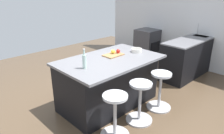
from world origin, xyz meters
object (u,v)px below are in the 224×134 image
Objects in this scene: stool_by_window at (160,92)px; apple_yellow at (113,52)px; kitchen_island at (108,82)px; cutting_board at (113,55)px; stool_middle at (140,103)px; oven_range at (147,44)px; fruit_bowl at (137,50)px; stool_near_camera at (115,117)px; water_bottle at (84,61)px; apple_red at (118,51)px.

apple_yellow reaches higher than stool_by_window.
kitchen_island is 5.02× the size of cutting_board.
cutting_board is at bearing -163.30° from kitchen_island.
cutting_board reaches higher than stool_middle.
oven_range is at bearing -156.03° from cutting_board.
apple_yellow is at bearing -66.76° from stool_by_window.
apple_yellow is at bearing -24.12° from fruit_bowl.
stool_near_camera is 2.22× the size of water_bottle.
cutting_board is 0.13m from apple_red.
water_bottle reaches higher than stool_near_camera.
apple_yellow is (0.36, -0.84, 0.65)m from stool_by_window.
fruit_bowl reaches higher than oven_range.
kitchen_island is (2.72, 1.19, 0.02)m from oven_range.
stool_middle is at bearing 35.34° from oven_range.
stool_middle is (0.57, 0.00, 0.00)m from stool_by_window.
stool_by_window is 1.07m from cutting_board.
apple_yellow is 0.25× the size of water_bottle.
oven_range is 11.19× the size of apple_yellow.
fruit_bowl is (-1.22, -0.64, 0.63)m from stool_near_camera.
apple_red is at bearing -24.51° from fruit_bowl.
oven_range is at bearing -148.08° from fruit_bowl.
apple_yellow is 0.10m from apple_red.
oven_range reaches higher than stool_near_camera.
apple_red is 0.38m from fruit_bowl.
apple_red is at bearing -110.76° from stool_middle.
oven_range is at bearing -154.92° from apple_red.
cutting_board is at bearing -102.53° from stool_middle.
apple_red is (-0.13, 0.00, 0.05)m from cutting_board.
apple_red is at bearing -170.23° from kitchen_island.
kitchen_island reaches higher than stool_near_camera.
stool_near_camera is at bearing 52.76° from kitchen_island.
cutting_board reaches higher than stool_by_window.
fruit_bowl reaches higher than stool_by_window.
stool_middle is at bearing 180.00° from stool_near_camera.
oven_range is 2.97m from kitchen_island.
water_bottle is (0.77, 0.15, 0.11)m from cutting_board.
stool_near_camera is 1.93× the size of cutting_board.
fruit_bowl is (-0.44, 0.20, -0.02)m from apple_yellow.
stool_by_window is (2.16, 1.93, -0.11)m from oven_range.
stool_by_window is at bearing 180.00° from stool_middle.
fruit_bowl is at bearing 161.34° from cutting_board.
apple_yellow reaches higher than oven_range.
cutting_board is (2.55, 1.13, 0.49)m from oven_range.
stool_by_window is at bearing 180.00° from stool_near_camera.
water_bottle is (0.80, 0.19, 0.06)m from apple_yellow.
stool_by_window is 1.00× the size of stool_middle.
water_bottle is 1.24m from fruit_bowl.
stool_near_camera is (0.57, 0.75, -0.13)m from kitchen_island.
kitchen_island is 8.94× the size of fruit_bowl.
water_bottle is (1.16, -0.65, 0.71)m from stool_by_window.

